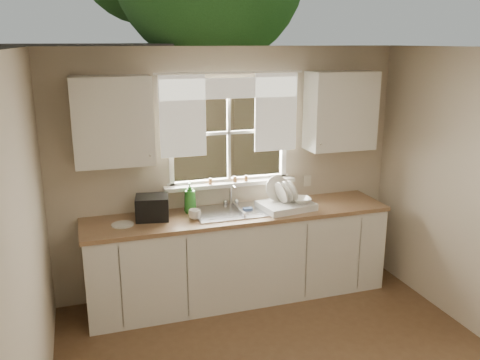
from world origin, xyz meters
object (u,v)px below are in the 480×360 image
object	(u,v)px
dish_rack	(286,203)
black_appliance	(152,208)
cup	(195,214)
soap_bottle_a	(190,197)

from	to	relation	value
dish_rack	black_appliance	world-z (taller)	dish_rack
black_appliance	dish_rack	bearing A→B (deg)	5.21
dish_rack	cup	distance (m)	0.94
dish_rack	soap_bottle_a	bearing A→B (deg)	169.53
dish_rack	black_appliance	distance (m)	1.33
dish_rack	cup	world-z (taller)	dish_rack
dish_rack	cup	xyz separation A→B (m)	(-0.94, -0.02, -0.01)
dish_rack	black_appliance	bearing A→B (deg)	175.04
soap_bottle_a	black_appliance	distance (m)	0.39
dish_rack	soap_bottle_a	distance (m)	0.96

